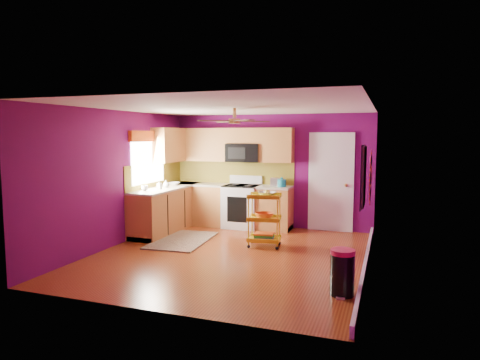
% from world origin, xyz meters
% --- Properties ---
extents(ground, '(5.00, 5.00, 0.00)m').
position_xyz_m(ground, '(0.00, 0.00, 0.00)').
color(ground, maroon).
rests_on(ground, ground).
extents(room_envelope, '(4.54, 5.04, 2.52)m').
position_xyz_m(room_envelope, '(0.03, 0.00, 1.63)').
color(room_envelope, '#5E0A52').
rests_on(room_envelope, ground).
extents(lower_cabinets, '(2.81, 2.31, 0.94)m').
position_xyz_m(lower_cabinets, '(-1.35, 1.82, 0.43)').
color(lower_cabinets, '#9B5E2A').
rests_on(lower_cabinets, ground).
extents(electric_range, '(0.76, 0.66, 1.13)m').
position_xyz_m(electric_range, '(-0.55, 2.17, 0.48)').
color(electric_range, white).
rests_on(electric_range, ground).
extents(upper_cabinetry, '(2.80, 2.30, 1.26)m').
position_xyz_m(upper_cabinetry, '(-1.24, 2.17, 1.80)').
color(upper_cabinetry, '#9B5E2A').
rests_on(upper_cabinetry, ground).
extents(left_window, '(0.08, 1.35, 1.08)m').
position_xyz_m(left_window, '(-2.22, 1.05, 1.74)').
color(left_window, white).
rests_on(left_window, ground).
extents(panel_door, '(0.95, 0.11, 2.15)m').
position_xyz_m(panel_door, '(1.35, 2.47, 1.02)').
color(panel_door, white).
rests_on(panel_door, ground).
extents(right_wall_art, '(0.04, 2.74, 1.04)m').
position_xyz_m(right_wall_art, '(2.23, -0.34, 1.44)').
color(right_wall_art, black).
rests_on(right_wall_art, ground).
extents(ceiling_fan, '(1.01, 1.01, 0.26)m').
position_xyz_m(ceiling_fan, '(0.00, 0.20, 2.29)').
color(ceiling_fan, '#BF8C3F').
rests_on(ceiling_fan, ground).
extents(shag_rug, '(1.09, 1.65, 0.02)m').
position_xyz_m(shag_rug, '(-1.23, 0.61, 0.01)').
color(shag_rug, black).
rests_on(shag_rug, ground).
extents(rolling_cart, '(0.63, 0.50, 1.06)m').
position_xyz_m(rolling_cart, '(0.39, 0.74, 0.54)').
color(rolling_cart, yellow).
rests_on(rolling_cart, ground).
extents(trash_can, '(0.37, 0.38, 0.60)m').
position_xyz_m(trash_can, '(1.99, -1.25, 0.30)').
color(trash_can, black).
rests_on(trash_can, ground).
extents(teal_kettle, '(0.18, 0.18, 0.21)m').
position_xyz_m(teal_kettle, '(0.35, 2.19, 1.02)').
color(teal_kettle, '#127989').
rests_on(teal_kettle, lower_cabinets).
extents(toaster, '(0.22, 0.15, 0.18)m').
position_xyz_m(toaster, '(0.20, 2.28, 1.03)').
color(toaster, beige).
rests_on(toaster, lower_cabinets).
extents(soap_bottle_a, '(0.08, 0.08, 0.18)m').
position_xyz_m(soap_bottle_a, '(-1.92, 0.96, 1.03)').
color(soap_bottle_a, '#EA3F72').
rests_on(soap_bottle_a, lower_cabinets).
extents(soap_bottle_b, '(0.12, 0.12, 0.16)m').
position_xyz_m(soap_bottle_b, '(-1.93, 1.24, 1.02)').
color(soap_bottle_b, white).
rests_on(soap_bottle_b, lower_cabinets).
extents(counter_dish, '(0.24, 0.24, 0.06)m').
position_xyz_m(counter_dish, '(-2.00, 1.75, 0.97)').
color(counter_dish, white).
rests_on(counter_dish, lower_cabinets).
extents(counter_cup, '(0.14, 0.14, 0.11)m').
position_xyz_m(counter_cup, '(-2.06, 0.63, 0.99)').
color(counter_cup, white).
rests_on(counter_cup, lower_cabinets).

